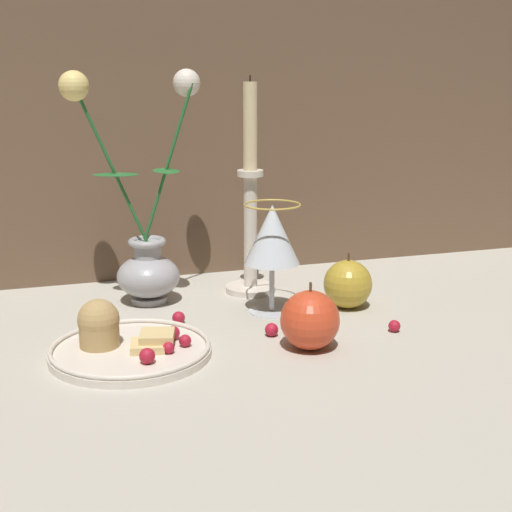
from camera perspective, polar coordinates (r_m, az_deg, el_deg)
The scene contains 10 objects.
ground_plane at distance 1.02m, azimuth -2.84°, elevation -6.12°, with size 2.40×2.40×0.00m, color #B7B2A3.
vase at distance 1.13m, azimuth -8.87°, elevation 1.25°, with size 0.22×0.10×0.36m.
plate_with_pastries at distance 0.95m, azimuth -10.51°, elevation -6.86°, with size 0.21×0.21×0.07m.
wine_glass at distance 1.07m, azimuth 1.30°, elevation 1.43°, with size 0.09×0.09×0.17m.
candlestick at distance 1.17m, azimuth -0.45°, elevation 3.34°, with size 0.08×0.08×0.35m.
apple_beside_vase at distance 0.95m, azimuth 4.34°, elevation -5.13°, with size 0.08×0.08×0.09m.
apple_near_glass at distance 1.12m, azimuth 7.35°, elevation -2.24°, with size 0.08×0.08×0.09m.
berry_near_plate at distance 1.00m, azimuth 1.25°, elevation -5.91°, with size 0.02×0.02×0.02m, color #AD192D.
berry_front_center at distance 1.05m, azimuth -6.21°, elevation -4.93°, with size 0.02×0.02×0.02m, color #AD192D.
berry_by_glass_stem at distance 1.03m, azimuth 11.01°, elevation -5.52°, with size 0.02×0.02×0.02m, color #AD192D.
Camera 1 is at (-0.24, -0.92, 0.35)m, focal length 50.00 mm.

